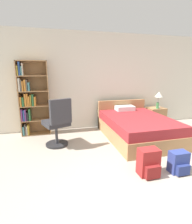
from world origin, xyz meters
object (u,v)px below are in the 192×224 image
object	(u,v)px
table_lamp	(159,95)
backpack_red	(149,163)
bookshelf	(31,99)
bed	(136,126)
backpack_blue	(179,163)
water_bottle	(157,105)
nightstand	(156,116)
office_chair	(58,124)

from	to	relation	value
table_lamp	backpack_red	distance (m)	2.93
bookshelf	bed	size ratio (longest dim) A/B	0.92
backpack_blue	backpack_red	world-z (taller)	backpack_red
table_lamp	backpack_red	world-z (taller)	table_lamp
table_lamp	water_bottle	world-z (taller)	table_lamp
nightstand	table_lamp	size ratio (longest dim) A/B	1.12
nightstand	backpack_red	xyz separation A→B (m)	(-1.60, -2.29, -0.06)
bookshelf	backpack_blue	xyz separation A→B (m)	(2.39, -2.44, -0.74)
backpack_red	bed	bearing A→B (deg)	69.87
bed	nightstand	xyz separation A→B (m)	(1.05, 0.78, -0.01)
table_lamp	water_bottle	size ratio (longest dim) A/B	2.43
office_chair	table_lamp	xyz separation A→B (m)	(2.97, 0.87, 0.39)
backpack_blue	backpack_red	bearing A→B (deg)	173.08
table_lamp	backpack_red	bearing A→B (deg)	-125.96
backpack_blue	nightstand	bearing A→B (deg)	64.85
bookshelf	nightstand	size ratio (longest dim) A/B	3.48
water_bottle	backpack_blue	xyz separation A→B (m)	(-1.07, -2.25, -0.45)
bookshelf	office_chair	distance (m)	1.18
bookshelf	backpack_blue	bearing A→B (deg)	-45.56
bed	water_bottle	bearing A→B (deg)	33.63
bookshelf	backpack_blue	distance (m)	3.49
bed	table_lamp	size ratio (longest dim) A/B	4.22
table_lamp	backpack_blue	bearing A→B (deg)	-116.33
bed	backpack_blue	bearing A→B (deg)	-91.91
nightstand	backpack_blue	bearing A→B (deg)	-115.15
nightstand	backpack_blue	xyz separation A→B (m)	(-1.10, -2.35, -0.10)
nightstand	table_lamp	world-z (taller)	table_lamp
nightstand	table_lamp	xyz separation A→B (m)	(0.07, 0.02, 0.64)
office_chair	backpack_blue	xyz separation A→B (m)	(1.80, -1.50, -0.34)
bed	backpack_blue	size ratio (longest dim) A/B	5.67
bed	water_bottle	xyz separation A→B (m)	(1.02, 0.68, 0.34)
bookshelf	table_lamp	xyz separation A→B (m)	(3.56, -0.07, -0.01)
backpack_blue	bookshelf	bearing A→B (deg)	134.44
nightstand	water_bottle	bearing A→B (deg)	-107.98
bookshelf	backpack_blue	size ratio (longest dim) A/B	5.21
bookshelf	backpack_red	world-z (taller)	bookshelf
nightstand	water_bottle	world-z (taller)	water_bottle
nightstand	bookshelf	bearing A→B (deg)	178.59
nightstand	bed	bearing A→B (deg)	-143.51
backpack_red	office_chair	bearing A→B (deg)	132.11
bookshelf	table_lamp	bearing A→B (deg)	-1.12
nightstand	water_bottle	distance (m)	0.37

